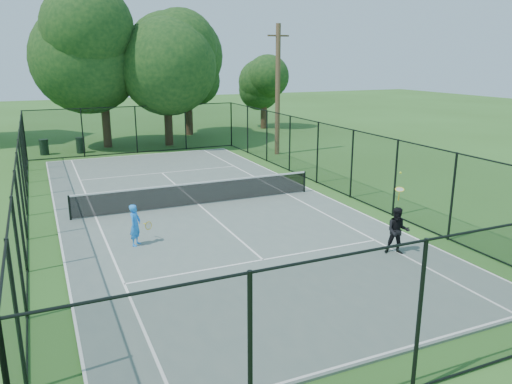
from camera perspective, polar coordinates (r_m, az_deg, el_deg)
name	(u,v)px	position (r m, az deg, el deg)	size (l,w,h in m)	color
ground	(199,206)	(20.81, -6.58, -1.59)	(120.00, 120.00, 0.00)	#30591E
tennis_court	(199,205)	(20.81, -6.58, -1.51)	(11.00, 24.00, 0.06)	slate
tennis_net	(198,192)	(20.66, -6.62, -0.05)	(10.08, 0.08, 0.95)	black
fence	(198,171)	(20.44, -6.70, 2.44)	(13.10, 26.10, 3.00)	black
tree_near_left	(101,61)	(35.40, -17.24, 14.08)	(7.11, 7.11, 9.27)	#332114
tree_near_mid	(166,63)	(35.22, -10.28, 14.31)	(6.94, 6.94, 9.07)	#332114
tree_near_right	(188,74)	(39.96, -7.82, 13.22)	(5.38, 5.38, 7.43)	#332114
tree_far_right	(264,89)	(43.34, 0.91, 11.68)	(4.09, 4.09, 5.41)	#332114
trash_bin_left	(44,147)	(34.25, -23.07, 4.75)	(0.58, 0.58, 0.98)	black
trash_bin_right	(80,145)	(34.06, -19.42, 5.08)	(0.58, 0.58, 1.01)	black
utility_pole	(278,90)	(31.38, 2.50, 11.60)	(1.40, 0.30, 7.92)	#4C3823
player_blue	(135,225)	(16.54, -13.62, -3.68)	(0.86, 0.59, 1.36)	#1C83F4
player_black	(398,231)	(15.96, 15.89, -4.28)	(0.96, 1.09, 2.44)	black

